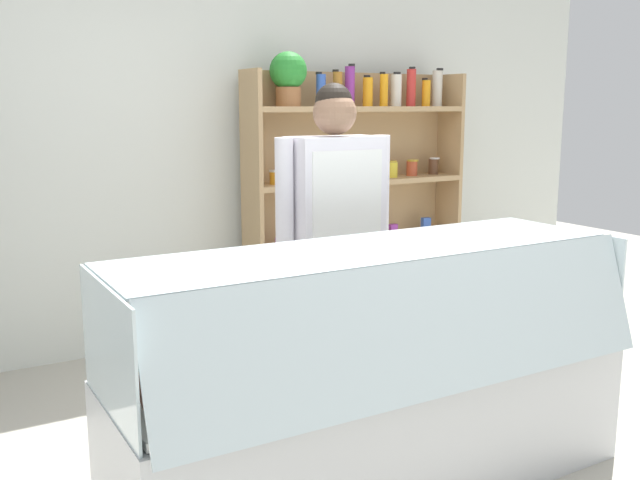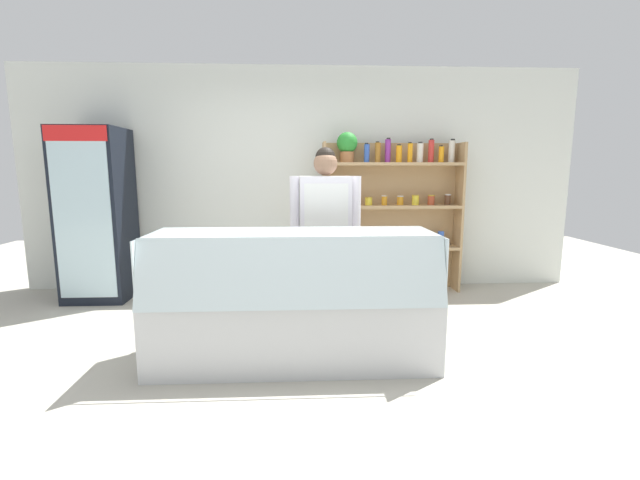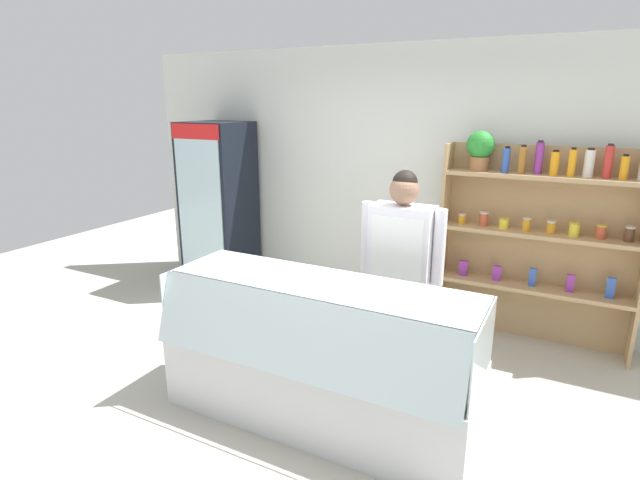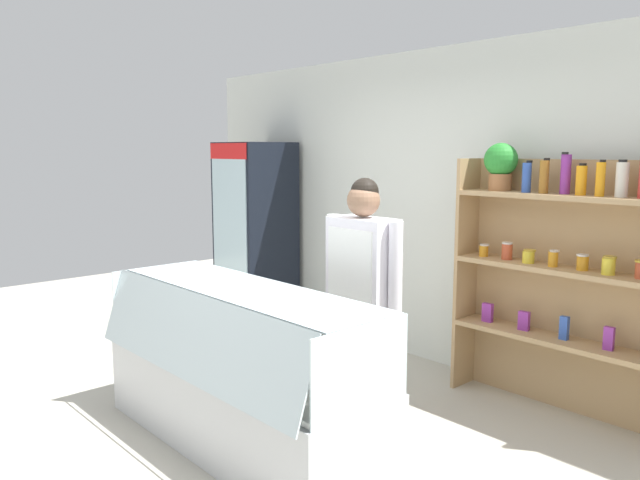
# 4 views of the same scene
# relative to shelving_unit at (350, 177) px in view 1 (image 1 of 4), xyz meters

# --- Properties ---
(ground_plane) EXTENTS (12.00, 12.00, 0.00)m
(ground_plane) POSITION_rel_shelving_unit_xyz_m (-1.03, -1.89, -1.07)
(ground_plane) COLOR #B7B2A3
(back_wall) EXTENTS (6.80, 0.10, 2.70)m
(back_wall) POSITION_rel_shelving_unit_xyz_m (-1.03, 0.26, 0.28)
(back_wall) COLOR silver
(back_wall) RESTS_ON ground
(shelving_unit) EXTENTS (1.66, 0.29, 1.90)m
(shelving_unit) POSITION_rel_shelving_unit_xyz_m (0.00, 0.00, 0.00)
(shelving_unit) COLOR tan
(shelving_unit) RESTS_ON ground
(deli_display_case) EXTENTS (2.14, 0.78, 1.01)m
(deli_display_case) POSITION_rel_shelving_unit_xyz_m (-1.12, -1.95, -0.76)
(deli_display_case) COLOR silver
(deli_display_case) RESTS_ON ground
(shop_clerk) EXTENTS (0.66, 0.25, 1.67)m
(shop_clerk) POSITION_rel_shelving_unit_xyz_m (-0.83, -1.15, -0.07)
(shop_clerk) COLOR #2D2D38
(shop_clerk) RESTS_ON ground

